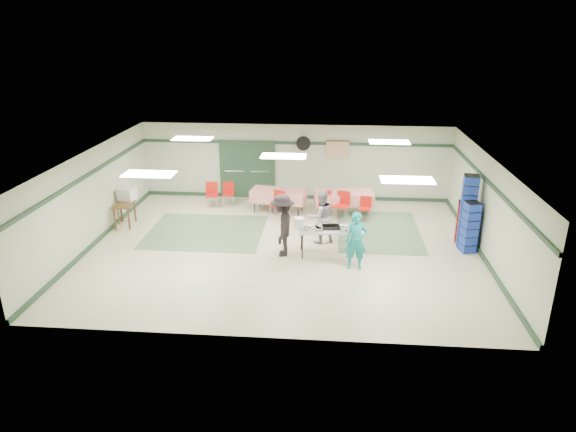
# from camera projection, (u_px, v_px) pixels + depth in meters

# --- Properties ---
(floor) EXTENTS (11.00, 11.00, 0.00)m
(floor) POSITION_uv_depth(u_px,v_px,m) (284.00, 248.00, 14.66)
(floor) COLOR beige
(floor) RESTS_ON ground
(ceiling) EXTENTS (11.00, 11.00, 0.00)m
(ceiling) POSITION_uv_depth(u_px,v_px,m) (283.00, 155.00, 13.71)
(ceiling) COLOR white
(ceiling) RESTS_ON wall_back
(wall_back) EXTENTS (11.00, 0.00, 11.00)m
(wall_back) POSITION_uv_depth(u_px,v_px,m) (295.00, 162.00, 18.38)
(wall_back) COLOR #B5BEA2
(wall_back) RESTS_ON floor
(wall_front) EXTENTS (11.00, 0.00, 11.00)m
(wall_front) POSITION_uv_depth(u_px,v_px,m) (263.00, 278.00, 9.98)
(wall_front) COLOR #B5BEA2
(wall_front) RESTS_ON floor
(wall_left) EXTENTS (0.00, 9.00, 9.00)m
(wall_left) POSITION_uv_depth(u_px,v_px,m) (92.00, 198.00, 14.61)
(wall_left) COLOR #B5BEA2
(wall_left) RESTS_ON floor
(wall_right) EXTENTS (0.00, 9.00, 9.00)m
(wall_right) POSITION_uv_depth(u_px,v_px,m) (488.00, 209.00, 13.76)
(wall_right) COLOR #B5BEA2
(wall_right) RESTS_ON floor
(trim_back) EXTENTS (11.00, 0.06, 0.10)m
(trim_back) POSITION_uv_depth(u_px,v_px,m) (295.00, 143.00, 18.11)
(trim_back) COLOR #213D29
(trim_back) RESTS_ON wall_back
(baseboard_back) EXTENTS (11.00, 0.06, 0.12)m
(baseboard_back) POSITION_uv_depth(u_px,v_px,m) (295.00, 196.00, 18.81)
(baseboard_back) COLOR #213D29
(baseboard_back) RESTS_ON floor
(trim_left) EXTENTS (0.06, 9.00, 0.10)m
(trim_left) POSITION_uv_depth(u_px,v_px,m) (89.00, 174.00, 14.36)
(trim_left) COLOR #213D29
(trim_left) RESTS_ON wall_back
(baseboard_left) EXTENTS (0.06, 9.00, 0.12)m
(baseboard_left) POSITION_uv_depth(u_px,v_px,m) (99.00, 239.00, 15.06)
(baseboard_left) COLOR #213D29
(baseboard_left) RESTS_ON floor
(trim_right) EXTENTS (0.06, 9.00, 0.10)m
(trim_right) POSITION_uv_depth(u_px,v_px,m) (490.00, 184.00, 13.51)
(trim_right) COLOR #213D29
(trim_right) RESTS_ON wall_back
(baseboard_right) EXTENTS (0.06, 9.00, 0.12)m
(baseboard_right) POSITION_uv_depth(u_px,v_px,m) (480.00, 252.00, 14.21)
(baseboard_right) COLOR #213D29
(baseboard_right) RESTS_ON floor
(green_patch_a) EXTENTS (3.50, 3.00, 0.01)m
(green_patch_a) POSITION_uv_depth(u_px,v_px,m) (206.00, 232.00, 15.78)
(green_patch_a) COLOR gray
(green_patch_a) RESTS_ON floor
(green_patch_b) EXTENTS (2.50, 3.50, 0.01)m
(green_patch_b) POSITION_uv_depth(u_px,v_px,m) (378.00, 231.00, 15.84)
(green_patch_b) COLOR gray
(green_patch_b) RESTS_ON floor
(double_door_left) EXTENTS (0.90, 0.06, 2.10)m
(double_door_left) POSITION_uv_depth(u_px,v_px,m) (234.00, 169.00, 18.60)
(double_door_left) COLOR gray
(double_door_left) RESTS_ON floor
(double_door_right) EXTENTS (0.90, 0.06, 2.10)m
(double_door_right) POSITION_uv_depth(u_px,v_px,m) (260.00, 170.00, 18.53)
(double_door_right) COLOR gray
(double_door_right) RESTS_ON floor
(door_frame) EXTENTS (2.00, 0.03, 2.15)m
(door_frame) POSITION_uv_depth(u_px,v_px,m) (247.00, 170.00, 18.54)
(door_frame) COLOR #213D29
(door_frame) RESTS_ON floor
(wall_fan) EXTENTS (0.50, 0.10, 0.50)m
(wall_fan) POSITION_uv_depth(u_px,v_px,m) (303.00, 143.00, 18.05)
(wall_fan) COLOR black
(wall_fan) RESTS_ON wall_back
(scroll_banner) EXTENTS (0.80, 0.02, 0.60)m
(scroll_banner) POSITION_uv_depth(u_px,v_px,m) (337.00, 150.00, 18.03)
(scroll_banner) COLOR tan
(scroll_banner) RESTS_ON wall_back
(serving_table) EXTENTS (1.84, 0.89, 0.76)m
(serving_table) POSITION_uv_depth(u_px,v_px,m) (330.00, 230.00, 14.01)
(serving_table) COLOR #BBBCB6
(serving_table) RESTS_ON floor
(sheet_tray_right) EXTENTS (0.57, 0.45, 0.02)m
(sheet_tray_right) POSITION_uv_depth(u_px,v_px,m) (349.00, 230.00, 13.89)
(sheet_tray_right) COLOR silver
(sheet_tray_right) RESTS_ON serving_table
(sheet_tray_mid) EXTENTS (0.64, 0.51, 0.02)m
(sheet_tray_mid) POSITION_uv_depth(u_px,v_px,m) (326.00, 227.00, 14.07)
(sheet_tray_mid) COLOR silver
(sheet_tray_mid) RESTS_ON serving_table
(sheet_tray_left) EXTENTS (0.63, 0.50, 0.02)m
(sheet_tray_left) POSITION_uv_depth(u_px,v_px,m) (312.00, 230.00, 13.89)
(sheet_tray_left) COLOR silver
(sheet_tray_left) RESTS_ON serving_table
(baking_pan) EXTENTS (0.51, 0.35, 0.08)m
(baking_pan) POSITION_uv_depth(u_px,v_px,m) (331.00, 227.00, 13.99)
(baking_pan) COLOR black
(baking_pan) RESTS_ON serving_table
(foam_box_stack) EXTENTS (0.26, 0.25, 0.28)m
(foam_box_stack) POSITION_uv_depth(u_px,v_px,m) (299.00, 223.00, 14.02)
(foam_box_stack) COLOR white
(foam_box_stack) RESTS_ON serving_table
(volunteer_teal) EXTENTS (0.56, 0.37, 1.53)m
(volunteer_teal) POSITION_uv_depth(u_px,v_px,m) (356.00, 241.00, 13.17)
(volunteer_teal) COLOR #138482
(volunteer_teal) RESTS_ON floor
(volunteer_grey) EXTENTS (0.96, 0.87, 1.59)m
(volunteer_grey) POSITION_uv_depth(u_px,v_px,m) (321.00, 217.00, 14.76)
(volunteer_grey) COLOR gray
(volunteer_grey) RESTS_ON floor
(volunteer_dark) EXTENTS (0.68, 1.14, 1.73)m
(volunteer_dark) POSITION_uv_depth(u_px,v_px,m) (282.00, 225.00, 13.92)
(volunteer_dark) COLOR black
(volunteer_dark) RESTS_ON floor
(dining_table_a) EXTENTS (2.01, 1.06, 0.77)m
(dining_table_a) POSITION_uv_depth(u_px,v_px,m) (344.00, 197.00, 17.14)
(dining_table_a) COLOR red
(dining_table_a) RESTS_ON floor
(dining_table_b) EXTENTS (1.91, 1.06, 0.77)m
(dining_table_b) POSITION_uv_depth(u_px,v_px,m) (278.00, 195.00, 17.31)
(dining_table_b) COLOR red
(dining_table_b) RESTS_ON floor
(chair_a) EXTENTS (0.54, 0.54, 0.93)m
(chair_a) POSITION_uv_depth(u_px,v_px,m) (343.00, 202.00, 16.62)
(chair_a) COLOR red
(chair_a) RESTS_ON floor
(chair_b) EXTENTS (0.53, 0.53, 0.93)m
(chair_b) POSITION_uv_depth(u_px,v_px,m) (326.00, 202.00, 16.66)
(chair_b) COLOR red
(chair_b) RESTS_ON floor
(chair_c) EXTENTS (0.42, 0.42, 0.78)m
(chair_c) POSITION_uv_depth(u_px,v_px,m) (365.00, 206.00, 16.58)
(chair_c) COLOR red
(chair_c) RESTS_ON floor
(chair_d) EXTENTS (0.54, 0.54, 0.89)m
(chair_d) POSITION_uv_depth(u_px,v_px,m) (278.00, 201.00, 16.78)
(chair_d) COLOR red
(chair_d) RESTS_ON floor
(chair_loose_a) EXTENTS (0.42, 0.42, 0.83)m
(chair_loose_a) POSITION_uv_depth(u_px,v_px,m) (228.00, 191.00, 17.92)
(chair_loose_a) COLOR red
(chair_loose_a) RESTS_ON floor
(chair_loose_b) EXTENTS (0.49, 0.49, 0.88)m
(chair_loose_b) POSITION_uv_depth(u_px,v_px,m) (212.00, 192.00, 17.77)
(chair_loose_b) COLOR red
(chair_loose_b) RESTS_ON floor
(crate_stack_blue_a) EXTENTS (0.45, 0.45, 1.47)m
(crate_stack_blue_a) POSITION_uv_depth(u_px,v_px,m) (470.00, 227.00, 14.16)
(crate_stack_blue_a) COLOR #1A3E9F
(crate_stack_blue_a) RESTS_ON floor
(crate_stack_red) EXTENTS (0.45, 0.45, 1.22)m
(crate_stack_red) POSITION_uv_depth(u_px,v_px,m) (463.00, 222.00, 14.87)
(crate_stack_red) COLOR maroon
(crate_stack_red) RESTS_ON floor
(crate_stack_blue_b) EXTENTS (0.46, 0.46, 2.11)m
(crate_stack_blue_b) POSITION_uv_depth(u_px,v_px,m) (468.00, 211.00, 14.43)
(crate_stack_blue_b) COLOR #1A3E9F
(crate_stack_blue_b) RESTS_ON floor
(printer_table) EXTENTS (0.62, 0.89, 0.74)m
(printer_table) POSITION_uv_depth(u_px,v_px,m) (124.00, 206.00, 16.06)
(printer_table) COLOR brown
(printer_table) RESTS_ON floor
(office_printer) EXTENTS (0.56, 0.51, 0.39)m
(office_printer) POSITION_uv_depth(u_px,v_px,m) (127.00, 194.00, 16.27)
(office_printer) COLOR beige
(office_printer) RESTS_ON printer_table
(broom) EXTENTS (0.04, 0.20, 1.22)m
(broom) POSITION_uv_depth(u_px,v_px,m) (117.00, 210.00, 15.75)
(broom) COLOR brown
(broom) RESTS_ON floor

